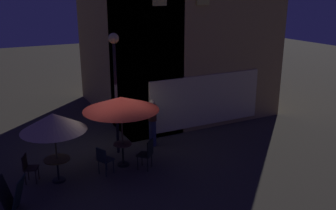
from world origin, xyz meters
TOP-DOWN VIEW (x-y plane):
  - ground_plane at (0.00, 0.00)m, footprint 60.00×60.00m
  - cafe_building at (3.44, 3.63)m, footprint 7.33×7.35m
  - street_lamp_near_corner at (0.28, 0.66)m, footprint 0.35×0.35m
  - menu_sandwich_board at (-3.43, -1.54)m, footprint 0.83×0.78m
  - cafe_table_0 at (-2.05, -0.49)m, footprint 0.77×0.77m
  - cafe_table_1 at (0.08, -0.37)m, footprint 0.60×0.60m
  - patio_umbrella_0 at (-2.05, -0.49)m, footprint 1.91×1.91m
  - patio_umbrella_1 at (0.08, -0.37)m, footprint 2.42×2.42m
  - cafe_chair_0 at (-2.84, -0.16)m, footprint 0.50×0.50m
  - cafe_chair_1 at (-0.68, -0.71)m, footprint 0.54×0.54m
  - cafe_chair_2 at (0.68, -1.00)m, footprint 0.61×0.61m
  - patron_standing_0 at (1.63, 0.66)m, footprint 0.31×0.31m

SIDE VIEW (x-z plane):
  - ground_plane at x=0.00m, z-range 0.00..0.00m
  - menu_sandwich_board at x=-3.43m, z-range 0.01..0.94m
  - cafe_table_1 at x=0.08m, z-range 0.12..0.88m
  - cafe_chair_0 at x=-2.84m, z-range 0.10..0.99m
  - cafe_table_0 at x=-2.05m, z-range 0.18..0.92m
  - cafe_chair_1 at x=-0.68m, z-range 0.10..1.00m
  - cafe_chair_2 at x=0.68m, z-range 0.10..1.11m
  - patron_standing_0 at x=1.63m, z-range 0.02..1.81m
  - patio_umbrella_0 at x=-2.05m, z-range 0.81..2.97m
  - patio_umbrella_1 at x=0.08m, z-range 0.95..3.30m
  - street_lamp_near_corner at x=0.28m, z-range 0.95..5.18m
  - cafe_building at x=3.44m, z-range -0.01..7.32m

